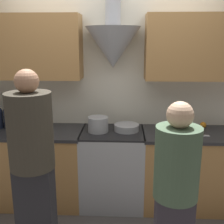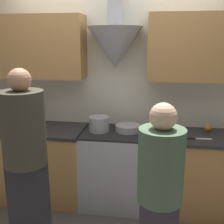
{
  "view_description": "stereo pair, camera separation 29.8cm",
  "coord_description": "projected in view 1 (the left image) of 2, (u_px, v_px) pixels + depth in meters",
  "views": [
    {
      "loc": [
        0.13,
        -2.66,
        1.87
      ],
      "look_at": [
        0.0,
        0.23,
        1.13
      ],
      "focal_mm": 45.0,
      "sensor_mm": 36.0,
      "label": 1
    },
    {
      "loc": [
        0.43,
        -2.63,
        1.87
      ],
      "look_at": [
        0.0,
        0.23,
        1.13
      ],
      "focal_mm": 45.0,
      "sensor_mm": 36.0,
      "label": 2
    }
  ],
  "objects": [
    {
      "name": "wine_bottle_6",
      "position": [
        15.0,
        116.0,
        3.24
      ],
      "size": [
        0.07,
        0.07,
        0.34
      ],
      "color": "black",
      "rests_on": "counter_left"
    },
    {
      "name": "orange_fruit",
      "position": [
        203.0,
        125.0,
        3.25
      ],
      "size": [
        0.07,
        0.07,
        0.07
      ],
      "color": "orange",
      "rests_on": "counter_right"
    },
    {
      "name": "stove_range",
      "position": [
        112.0,
        167.0,
        3.25
      ],
      "size": [
        0.7,
        0.6,
        0.88
      ],
      "color": "#A8AAAF",
      "rests_on": "ground_plane"
    },
    {
      "name": "mixing_bowl",
      "position": [
        127.0,
        127.0,
        3.16
      ],
      "size": [
        0.28,
        0.28,
        0.07
      ],
      "color": "#A8AAAF",
      "rests_on": "stove_range"
    },
    {
      "name": "counter_right",
      "position": [
        188.0,
        169.0,
        3.22
      ],
      "size": [
        1.06,
        0.62,
        0.88
      ],
      "color": "#B27F47",
      "rests_on": "ground_plane"
    },
    {
      "name": "person_foreground_left",
      "position": [
        33.0,
        162.0,
        2.28
      ],
      "size": [
        0.36,
        0.36,
        1.67
      ],
      "color": "#28282D",
      "rests_on": "ground_plane"
    },
    {
      "name": "chefs_knife",
      "position": [
        197.0,
        136.0,
        2.99
      ],
      "size": [
        0.26,
        0.04,
        0.01
      ],
      "rotation": [
        0.0,
        0.0,
        0.03
      ],
      "color": "silver",
      "rests_on": "counter_right"
    },
    {
      "name": "person_foreground_right",
      "position": [
        175.0,
        194.0,
        1.98
      ],
      "size": [
        0.31,
        0.31,
        1.49
      ],
      "color": "#38333D",
      "rests_on": "ground_plane"
    },
    {
      "name": "stock_pot",
      "position": [
        98.0,
        124.0,
        3.12
      ],
      "size": [
        0.23,
        0.23,
        0.17
      ],
      "color": "#A8AAAF",
      "rests_on": "stove_range"
    },
    {
      "name": "wine_bottle_7",
      "position": [
        23.0,
        118.0,
        3.22
      ],
      "size": [
        0.07,
        0.07,
        0.32
      ],
      "color": "black",
      "rests_on": "counter_left"
    },
    {
      "name": "wall_back",
      "position": [
        108.0,
        75.0,
        3.26
      ],
      "size": [
        8.4,
        0.6,
        2.6
      ],
      "color": "silver",
      "rests_on": "ground_plane"
    },
    {
      "name": "ground_plane",
      "position": [
        111.0,
        218.0,
        3.04
      ],
      "size": [
        12.0,
        12.0,
        0.0
      ],
      "primitive_type": "plane",
      "color": "#4C4744"
    },
    {
      "name": "wine_bottle_5",
      "position": [
        7.0,
        117.0,
        3.21
      ],
      "size": [
        0.07,
        0.07,
        0.34
      ],
      "color": "black",
      "rests_on": "counter_left"
    },
    {
      "name": "counter_left",
      "position": [
        22.0,
        166.0,
        3.3
      ],
      "size": [
        1.45,
        0.62,
        0.88
      ],
      "color": "#B27F47",
      "rests_on": "ground_plane"
    }
  ]
}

